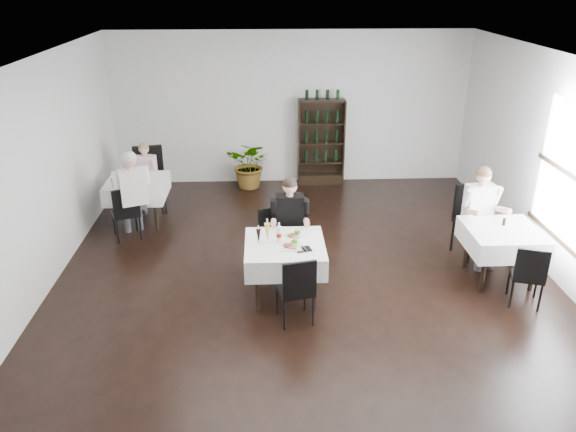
% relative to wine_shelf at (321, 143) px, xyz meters
% --- Properties ---
extents(room_shell, '(9.00, 9.00, 9.00)m').
position_rel_wine_shelf_xyz_m(room_shell, '(-0.60, -4.31, 0.65)').
color(room_shell, black).
rests_on(room_shell, ground).
extents(wine_shelf, '(0.90, 0.28, 1.75)m').
position_rel_wine_shelf_xyz_m(wine_shelf, '(0.00, 0.00, 0.00)').
color(wine_shelf, black).
rests_on(wine_shelf, ground).
extents(main_table, '(1.03, 1.03, 0.77)m').
position_rel_wine_shelf_xyz_m(main_table, '(-0.90, -4.31, -0.23)').
color(main_table, black).
rests_on(main_table, ground).
extents(left_table, '(0.98, 0.98, 0.77)m').
position_rel_wine_shelf_xyz_m(left_table, '(-3.30, -1.81, -0.23)').
color(left_table, black).
rests_on(left_table, ground).
extents(right_table, '(0.98, 0.98, 0.77)m').
position_rel_wine_shelf_xyz_m(right_table, '(2.10, -4.01, -0.23)').
color(right_table, black).
rests_on(right_table, ground).
extents(potted_tree, '(1.08, 1.01, 0.97)m').
position_rel_wine_shelf_xyz_m(potted_tree, '(-1.41, -0.19, -0.36)').
color(potted_tree, '#2C5B1F').
rests_on(potted_tree, ground).
extents(main_chair_far, '(0.54, 0.54, 0.93)m').
position_rel_wine_shelf_xyz_m(main_chair_far, '(-1.01, -3.58, -0.32)').
color(main_chair_far, black).
rests_on(main_chair_far, ground).
extents(main_chair_near, '(0.49, 0.50, 0.91)m').
position_rel_wine_shelf_xyz_m(main_chair_near, '(-0.78, -4.98, -0.33)').
color(main_chair_near, black).
rests_on(main_chair_near, ground).
extents(left_chair_far, '(0.61, 0.62, 1.14)m').
position_rel_wine_shelf_xyz_m(left_chair_far, '(-3.21, -1.18, -0.19)').
color(left_chair_far, black).
rests_on(left_chair_far, ground).
extents(left_chair_near, '(0.54, 0.54, 0.90)m').
position_rel_wine_shelf_xyz_m(left_chair_near, '(-3.36, -2.49, -0.33)').
color(left_chair_near, black).
rests_on(left_chair_near, ground).
extents(right_chair_far, '(0.62, 0.62, 1.09)m').
position_rel_wine_shelf_xyz_m(right_chair_far, '(1.98, -3.18, -0.23)').
color(right_chair_far, black).
rests_on(right_chair_far, ground).
extents(right_chair_near, '(0.49, 0.50, 0.87)m').
position_rel_wine_shelf_xyz_m(right_chair_near, '(2.18, -4.72, -0.35)').
color(right_chair_near, black).
rests_on(right_chair_near, ground).
extents(diner_main, '(0.54, 0.54, 1.42)m').
position_rel_wine_shelf_xyz_m(diner_main, '(-0.80, -3.67, -0.02)').
color(diner_main, '#3D3D45').
rests_on(diner_main, ground).
extents(diner_left_far, '(0.54, 0.57, 1.24)m').
position_rel_wine_shelf_xyz_m(diner_left_far, '(-3.29, -1.22, -0.13)').
color(diner_left_far, '#3D3D45').
rests_on(diner_left_far, ground).
extents(diner_left_near, '(0.66, 0.69, 1.48)m').
position_rel_wine_shelf_xyz_m(diner_left_near, '(-3.23, -2.43, 0.01)').
color(diner_left_near, '#3D3D45').
rests_on(diner_left_near, ground).
extents(diner_right_far, '(0.59, 0.61, 1.46)m').
position_rel_wine_shelf_xyz_m(diner_right_far, '(1.99, -3.47, 0.00)').
color(diner_right_far, '#3D3D45').
rests_on(diner_right_far, ground).
extents(plate_far, '(0.32, 0.32, 0.08)m').
position_rel_wine_shelf_xyz_m(plate_far, '(-0.76, -4.13, -0.06)').
color(plate_far, white).
rests_on(plate_far, main_table).
extents(plate_near, '(0.29, 0.29, 0.09)m').
position_rel_wine_shelf_xyz_m(plate_near, '(-0.82, -4.43, -0.06)').
color(plate_near, white).
rests_on(plate_near, main_table).
extents(pilsner_dark, '(0.06, 0.06, 0.26)m').
position_rel_wine_shelf_xyz_m(pilsner_dark, '(-1.24, -4.32, 0.03)').
color(pilsner_dark, black).
rests_on(pilsner_dark, main_table).
extents(pilsner_lager, '(0.08, 0.08, 0.32)m').
position_rel_wine_shelf_xyz_m(pilsner_lager, '(-1.12, -4.25, 0.06)').
color(pilsner_lager, gold).
rests_on(pilsner_lager, main_table).
extents(coke_bottle, '(0.07, 0.07, 0.27)m').
position_rel_wine_shelf_xyz_m(coke_bottle, '(-0.97, -4.25, 0.03)').
color(coke_bottle, silver).
rests_on(coke_bottle, main_table).
extents(napkin_cutlery, '(0.23, 0.22, 0.02)m').
position_rel_wine_shelf_xyz_m(napkin_cutlery, '(-0.67, -4.50, -0.07)').
color(napkin_cutlery, black).
rests_on(napkin_cutlery, main_table).
extents(pepper_mill, '(0.04, 0.04, 0.10)m').
position_rel_wine_shelf_xyz_m(pepper_mill, '(2.15, -3.89, -0.03)').
color(pepper_mill, black).
rests_on(pepper_mill, right_table).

